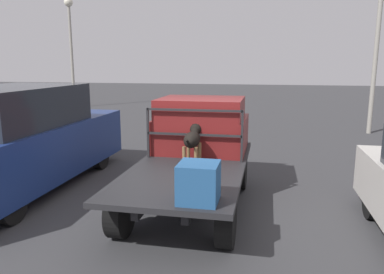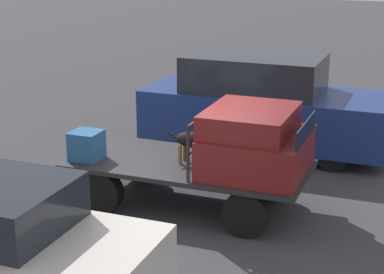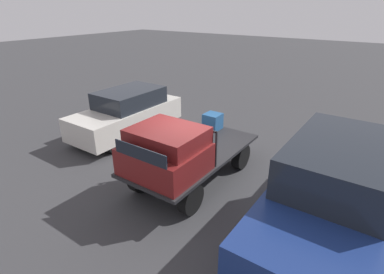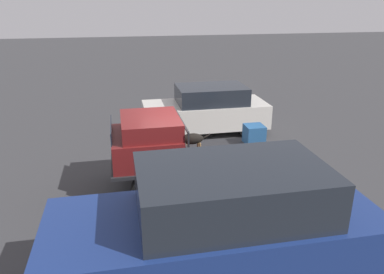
% 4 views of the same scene
% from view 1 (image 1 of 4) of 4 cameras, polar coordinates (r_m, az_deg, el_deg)
% --- Properties ---
extents(ground_plane, '(80.00, 80.00, 0.00)m').
position_cam_1_polar(ground_plane, '(6.74, -0.30, -10.79)').
color(ground_plane, '#38383A').
extents(flatbed_truck, '(4.11, 1.88, 0.80)m').
position_cam_1_polar(flatbed_truck, '(6.55, -0.30, -6.02)').
color(flatbed_truck, black).
rests_on(flatbed_truck, ground).
extents(truck_cab, '(1.60, 1.76, 1.05)m').
position_cam_1_polar(truck_cab, '(7.50, 1.53, 1.80)').
color(truck_cab, maroon).
rests_on(truck_cab, flatbed_truck).
extents(truck_headboard, '(0.04, 1.76, 0.92)m').
position_cam_1_polar(truck_headboard, '(6.68, 0.28, 1.57)').
color(truck_headboard, '#232326').
rests_on(truck_headboard, flatbed_truck).
extents(dog, '(0.97, 0.27, 0.69)m').
position_cam_1_polar(dog, '(6.54, 0.14, -0.21)').
color(dog, brown).
rests_on(dog, flatbed_truck).
extents(cargo_crate, '(0.50, 0.50, 0.50)m').
position_cam_1_polar(cargo_crate, '(4.73, 1.02, -6.94)').
color(cargo_crate, '#235184').
rests_on(cargo_crate, flatbed_truck).
extents(parked_pickup_far, '(5.25, 2.00, 2.09)m').
position_cam_1_polar(parked_pickup_far, '(8.21, -24.56, -0.44)').
color(parked_pickup_far, black).
rests_on(parked_pickup_far, ground).
extents(light_pole_far, '(0.49, 0.49, 6.10)m').
position_cam_1_polar(light_pole_far, '(22.92, -18.05, 14.76)').
color(light_pole_far, gray).
rests_on(light_pole_far, ground).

